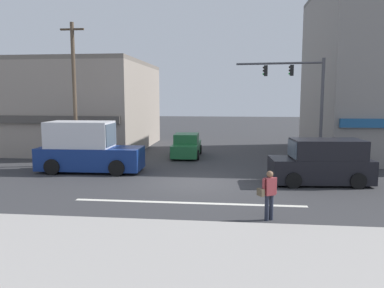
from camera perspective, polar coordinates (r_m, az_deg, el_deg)
name	(u,v)px	position (r m, az deg, el deg)	size (l,w,h in m)	color
ground_plane	(197,182)	(18.00, 0.76, -5.88)	(120.00, 120.00, 0.00)	#333335
lane_marking_stripe	(188,203)	(14.63, -0.57, -8.96)	(9.00, 0.24, 0.01)	silver
sidewalk_curb	(165,255)	(9.95, -4.12, -16.52)	(40.00, 5.00, 0.16)	#9E9993
building_left_block	(73,105)	(31.53, -17.69, 5.61)	(11.83, 11.57, 6.76)	gray
utility_pole_near_left	(75,93)	(23.08, -17.47, 7.45)	(1.40, 0.22, 8.31)	brown
traffic_light_mast	(304,95)	(22.11, 16.69, 7.17)	(4.86, 0.71, 6.20)	#47474C
sedan_crossing_leftbound	(187,146)	(25.57, -0.82, -0.35)	(1.94, 4.13, 1.58)	#1E6033
box_truck_crossing_rightbound	(87,149)	(21.16, -15.74, -0.73)	(5.64, 2.32, 2.75)	navy
van_waiting_far	(322,163)	(18.56, 19.22, -2.72)	(4.72, 2.30, 2.11)	black
pedestrian_foreground_with_bag	(269,192)	(12.68, 11.61, -7.22)	(0.67, 0.47, 1.67)	#232838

